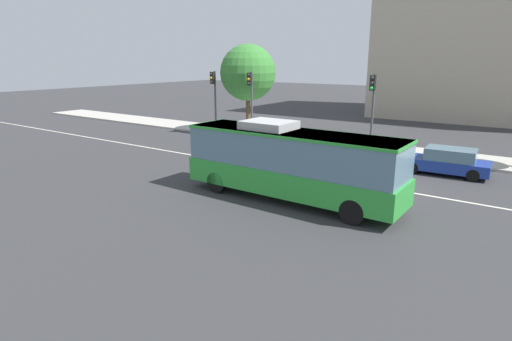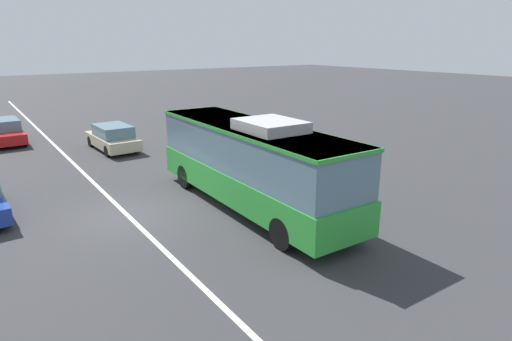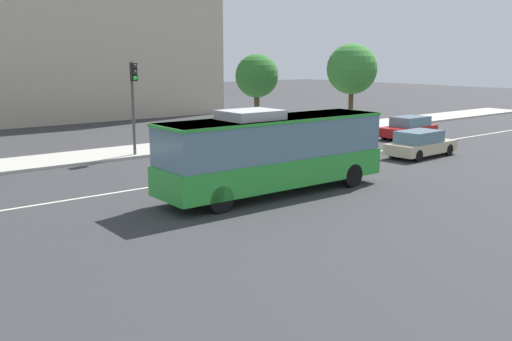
{
  "view_description": "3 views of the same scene",
  "coord_description": "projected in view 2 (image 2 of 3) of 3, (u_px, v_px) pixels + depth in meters",
  "views": [
    {
      "loc": [
        7.07,
        -19.62,
        6.11
      ],
      "look_at": [
        -3.74,
        -4.04,
        1.05
      ],
      "focal_mm": 29.28,
      "sensor_mm": 36.0,
      "label": 1
    },
    {
      "loc": [
        -14.27,
        4.28,
        5.91
      ],
      "look_at": [
        -1.8,
        -4.34,
        1.39
      ],
      "focal_mm": 30.01,
      "sensor_mm": 36.0,
      "label": 2
    },
    {
      "loc": [
        -16.45,
        -21.3,
        5.5
      ],
      "look_at": [
        -2.57,
        -3.9,
        1.01
      ],
      "focal_mm": 39.98,
      "sensor_mm": 36.0,
      "label": 3
    }
  ],
  "objects": [
    {
      "name": "sedan_red",
      "position": [
        5.0,
        131.0,
        26.15
      ],
      "size": [
        4.54,
        1.91,
        1.46
      ],
      "rotation": [
        0.0,
        0.0,
        3.17
      ],
      "color": "#B21919",
      "rests_on": "ground_plane"
    },
    {
      "name": "ground_plane",
      "position": [
        128.0,
        216.0,
        15.27
      ],
      "size": [
        160.0,
        160.0,
        0.0
      ],
      "primitive_type": "plane",
      "color": "#333335"
    },
    {
      "name": "transit_bus",
      "position": [
        251.0,
        161.0,
        15.56
      ],
      "size": [
        10.04,
        2.65,
        3.46
      ],
      "rotation": [
        0.0,
        0.0,
        -0.02
      ],
      "color": "green",
      "rests_on": "ground_plane"
    },
    {
      "name": "sedan_beige",
      "position": [
        113.0,
        138.0,
        24.47
      ],
      "size": [
        4.57,
        1.97,
        1.46
      ],
      "rotation": [
        0.0,
        0.0,
        0.04
      ],
      "color": "#C6B793",
      "rests_on": "ground_plane"
    },
    {
      "name": "lane_centre_line",
      "position": [
        128.0,
        215.0,
        15.27
      ],
      "size": [
        76.0,
        0.16,
        0.01
      ],
      "primitive_type": "cube",
      "color": "silver",
      "rests_on": "ground_plane"
    }
  ]
}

